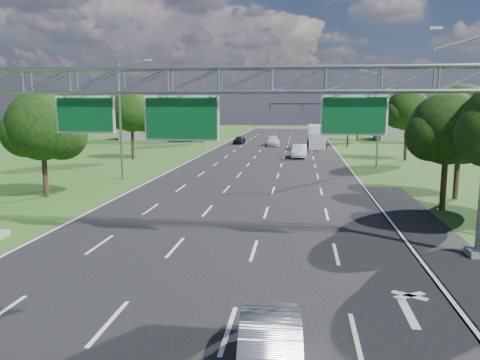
% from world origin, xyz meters
% --- Properties ---
extents(ground, '(220.00, 220.00, 0.00)m').
position_xyz_m(ground, '(0.00, 30.00, 0.00)').
color(ground, '#2B4F17').
rests_on(ground, ground).
extents(road, '(18.00, 180.00, 0.02)m').
position_xyz_m(road, '(0.00, 30.00, 0.00)').
color(road, black).
rests_on(road, ground).
extents(road_flare, '(3.00, 30.00, 0.02)m').
position_xyz_m(road_flare, '(10.20, 14.00, 0.00)').
color(road_flare, black).
rests_on(road_flare, ground).
extents(sign_gantry, '(23.50, 1.00, 9.56)m').
position_xyz_m(sign_gantry, '(0.33, 12.00, 6.89)').
color(sign_gantry, gray).
rests_on(sign_gantry, ground).
extents(traffic_signal, '(12.21, 0.24, 7.00)m').
position_xyz_m(traffic_signal, '(7.48, 65.00, 5.17)').
color(traffic_signal, black).
rests_on(traffic_signal, ground).
extents(streetlight_l_near, '(2.97, 0.22, 10.16)m').
position_xyz_m(streetlight_l_near, '(-11.30, 30.00, 5.58)').
color(streetlight_l_near, gray).
rests_on(streetlight_l_near, ground).
extents(streetlight_l_far, '(2.97, 0.22, 10.16)m').
position_xyz_m(streetlight_l_far, '(-11.30, 65.00, 5.58)').
color(streetlight_l_far, gray).
rests_on(streetlight_l_far, ground).
extents(streetlight_r_mid, '(2.97, 0.22, 10.16)m').
position_xyz_m(streetlight_r_mid, '(11.30, 40.00, 5.58)').
color(streetlight_r_mid, gray).
rests_on(streetlight_r_mid, ground).
extents(tree_verge_la, '(5.76, 4.80, 7.40)m').
position_xyz_m(tree_verge_la, '(-13.92, 22.04, 4.76)').
color(tree_verge_la, '#2D2116').
rests_on(tree_verge_la, ground).
extents(tree_verge_lb, '(5.76, 4.80, 8.06)m').
position_xyz_m(tree_verge_lb, '(-15.92, 45.04, 5.41)').
color(tree_verge_lb, '#2D2116').
rests_on(tree_verge_lb, ground).
extents(tree_verge_lc, '(5.76, 4.80, 7.62)m').
position_xyz_m(tree_verge_lc, '(-12.92, 70.04, 4.98)').
color(tree_verge_lc, '#2D2116').
rests_on(tree_verge_lc, ground).
extents(tree_verge_rd, '(5.76, 4.80, 8.28)m').
position_xyz_m(tree_verge_rd, '(16.08, 48.04, 5.63)').
color(tree_verge_rd, '#2D2116').
rests_on(tree_verge_rd, ground).
extents(tree_verge_re, '(5.76, 4.80, 7.84)m').
position_xyz_m(tree_verge_re, '(14.08, 78.04, 5.20)').
color(tree_verge_re, '#2D2116').
rests_on(tree_verge_re, ground).
extents(building_left, '(14.00, 10.00, 5.00)m').
position_xyz_m(building_left, '(-22.00, 78.00, 2.50)').
color(building_left, gray).
rests_on(building_left, ground).
extents(building_right, '(12.00, 9.00, 4.00)m').
position_xyz_m(building_right, '(24.00, 82.00, 2.00)').
color(building_right, gray).
rests_on(building_right, ground).
extents(silver_sedan, '(1.75, 4.36, 1.41)m').
position_xyz_m(silver_sedan, '(3.15, 1.73, 0.70)').
color(silver_sedan, '#9DA1A8').
rests_on(silver_sedan, ground).
extents(car_queue_a, '(2.50, 5.19, 1.46)m').
position_xyz_m(car_queue_a, '(-0.54, 65.82, 0.73)').
color(car_queue_a, white).
rests_on(car_queue_a, ground).
extents(car_queue_c, '(1.84, 4.02, 1.34)m').
position_xyz_m(car_queue_c, '(-6.29, 68.84, 0.67)').
color(car_queue_c, black).
rests_on(car_queue_c, ground).
extents(car_queue_d, '(1.95, 4.98, 1.61)m').
position_xyz_m(car_queue_d, '(3.69, 49.42, 0.81)').
color(car_queue_d, silver).
rests_on(car_queue_d, ground).
extents(box_truck, '(2.70, 8.84, 3.34)m').
position_xyz_m(box_truck, '(6.25, 64.01, 1.60)').
color(box_truck, beige).
rests_on(box_truck, ground).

